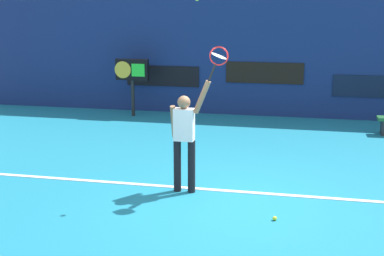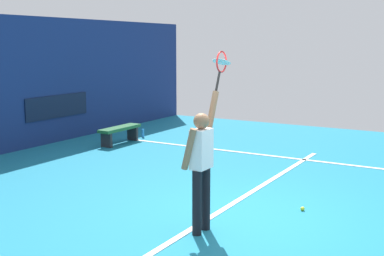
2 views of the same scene
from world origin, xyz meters
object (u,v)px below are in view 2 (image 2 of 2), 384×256
(tennis_racket, at_px, (221,64))
(spare_ball, at_px, (302,209))
(water_bottle, at_px, (143,133))
(tennis_player, at_px, (201,162))
(court_bench, at_px, (120,131))

(tennis_racket, xyz_separation_m, spare_ball, (1.04, -0.94, -2.30))
(tennis_racket, distance_m, spare_ball, 2.69)
(water_bottle, distance_m, spare_ball, 7.09)
(tennis_player, relative_size, court_bench, 1.40)
(tennis_player, distance_m, tennis_racket, 1.43)
(water_bottle, bearing_deg, tennis_player, -137.87)
(court_bench, relative_size, spare_ball, 20.59)
(tennis_player, xyz_separation_m, tennis_racket, (0.56, -0.00, 1.32))
(tennis_player, bearing_deg, water_bottle, 42.13)
(spare_ball, bearing_deg, court_bench, 64.15)
(tennis_player, bearing_deg, court_bench, 48.05)
(court_bench, height_order, spare_ball, court_bench)
(tennis_player, xyz_separation_m, court_bench, (4.48, 4.98, -0.67))
(tennis_racket, relative_size, court_bench, 0.45)
(tennis_racket, bearing_deg, water_bottle, 45.24)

